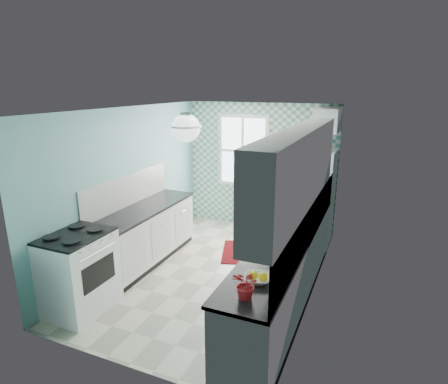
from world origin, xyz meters
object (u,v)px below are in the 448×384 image
at_px(sink, 300,219).
at_px(potted_plant, 247,285).
at_px(fruit_bowl, 258,279).
at_px(stove, 78,271).
at_px(ceiling_light, 186,128).
at_px(microwave, 315,142).
at_px(fridge, 311,197).

bearing_deg(sink, potted_plant, -89.42).
relative_size(sink, fruit_bowl, 2.00).
bearing_deg(stove, sink, 38.09).
height_order(ceiling_light, stove, ceiling_light).
bearing_deg(microwave, fruit_bowl, 92.58).
xyz_separation_m(fridge, microwave, (0.00, 0.00, 0.99)).
height_order(stove, microwave, microwave).
distance_m(ceiling_light, fridge, 3.18).
relative_size(stove, microwave, 2.20).
bearing_deg(sink, fruit_bowl, -89.43).
bearing_deg(ceiling_light, potted_plant, -43.41).
bearing_deg(fridge, ceiling_light, -112.16).
bearing_deg(ceiling_light, stove, -147.72).
height_order(fridge, microwave, microwave).
bearing_deg(microwave, sink, 94.86).
xyz_separation_m(potted_plant, microwave, (-0.09, 3.74, 0.78)).
xyz_separation_m(fridge, potted_plant, (0.09, -3.74, 0.21)).
bearing_deg(potted_plant, ceiling_light, 136.59).
height_order(potted_plant, microwave, microwave).
bearing_deg(fruit_bowl, sink, 89.88).
relative_size(ceiling_light, microwave, 0.75).
relative_size(ceiling_light, sink, 0.66).
bearing_deg(stove, microwave, 54.63).
distance_m(ceiling_light, fruit_bowl, 1.98).
bearing_deg(potted_plant, stove, 171.05).
xyz_separation_m(fridge, fruit_bowl, (0.09, -3.41, 0.11)).
relative_size(stove, fruit_bowl, 3.87).
height_order(ceiling_light, microwave, ceiling_light).
xyz_separation_m(fruit_bowl, potted_plant, (0.00, -0.33, 0.11)).
distance_m(stove, sink, 3.12).
relative_size(stove, potted_plant, 3.65).
height_order(fridge, stove, fridge).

